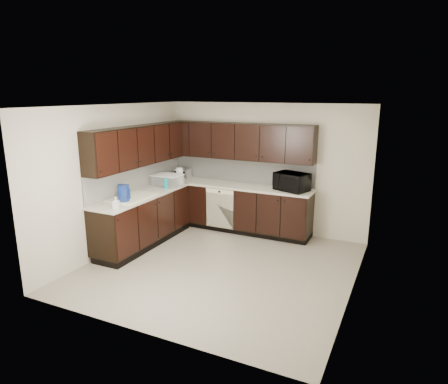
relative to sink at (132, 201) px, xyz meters
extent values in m
plane|color=gray|center=(1.68, 0.01, -0.88)|extent=(4.00, 4.00, 0.00)
plane|color=white|center=(1.68, 0.01, 1.62)|extent=(4.00, 4.00, 0.00)
cube|color=beige|center=(1.68, 2.01, 0.37)|extent=(4.00, 0.02, 2.50)
cube|color=beige|center=(-0.32, 0.01, 0.37)|extent=(0.02, 4.00, 2.50)
cube|color=beige|center=(3.68, 0.01, 0.37)|extent=(0.02, 4.00, 2.50)
cube|color=beige|center=(1.68, -1.99, 0.37)|extent=(4.00, 0.02, 2.50)
cube|color=black|center=(1.18, 1.71, -0.43)|extent=(3.00, 0.60, 0.90)
cube|color=black|center=(-0.02, 0.31, -0.43)|extent=(0.60, 2.20, 0.90)
cube|color=black|center=(1.18, 1.74, -0.83)|extent=(3.00, 0.54, 0.10)
cube|color=black|center=(0.01, 0.31, -0.83)|extent=(0.54, 2.20, 0.10)
cube|color=beige|center=(1.18, 1.71, 0.04)|extent=(3.03, 0.63, 0.04)
cube|color=beige|center=(-0.02, 0.31, 0.04)|extent=(0.63, 2.23, 0.04)
cube|color=#B1B1AD|center=(1.18, 2.00, 0.30)|extent=(3.00, 0.02, 0.48)
cube|color=#B1B1AD|center=(-0.31, 0.61, 0.30)|extent=(0.02, 2.80, 0.48)
cube|color=black|center=(1.18, 1.85, 0.89)|extent=(3.00, 0.33, 0.70)
cube|color=black|center=(-0.15, 0.45, 0.89)|extent=(0.33, 2.47, 0.70)
cube|color=#EEE8C3|center=(0.98, 1.42, -0.38)|extent=(0.58, 0.02, 0.78)
cube|color=#EEE8C3|center=(0.98, 1.42, -0.04)|extent=(0.58, 0.03, 0.08)
cylinder|color=black|center=(0.98, 1.40, -0.04)|extent=(0.04, 0.02, 0.04)
cube|color=#EEE8C3|center=(0.00, 0.01, 0.06)|extent=(0.54, 0.82, 0.03)
cube|color=#EEE8C3|center=(0.00, -0.19, -0.02)|extent=(0.42, 0.34, 0.16)
cube|color=#EEE8C3|center=(0.00, 0.21, -0.02)|extent=(0.42, 0.34, 0.16)
cylinder|color=silver|center=(-0.22, 0.01, 0.19)|extent=(0.03, 0.03, 0.26)
cylinder|color=silver|center=(-0.17, 0.01, 0.31)|extent=(0.14, 0.02, 0.02)
cylinder|color=#B2B2B7|center=(0.00, -0.19, 0.01)|extent=(0.20, 0.20, 0.10)
imported|color=black|center=(2.31, 1.68, 0.22)|extent=(0.69, 0.58, 0.33)
imported|color=gray|center=(0.19, -0.61, 0.15)|extent=(0.10, 0.10, 0.18)
imported|color=gray|center=(-0.14, 0.00, 0.18)|extent=(0.11, 0.12, 0.24)
cube|color=silver|center=(-0.07, 1.79, 0.16)|extent=(0.33, 0.25, 0.20)
cube|color=white|center=(0.04, 1.06, 0.16)|extent=(0.59, 0.49, 0.21)
cylinder|color=navy|center=(0.06, -0.27, 0.20)|extent=(0.24, 0.24, 0.29)
cylinder|color=#0D8797|center=(0.15, 0.82, 0.16)|extent=(0.11, 0.11, 0.20)
cylinder|color=silver|center=(0.12, 1.36, 0.21)|extent=(0.16, 0.16, 0.30)
camera|label=1|loc=(4.25, -5.26, 1.81)|focal=32.00mm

